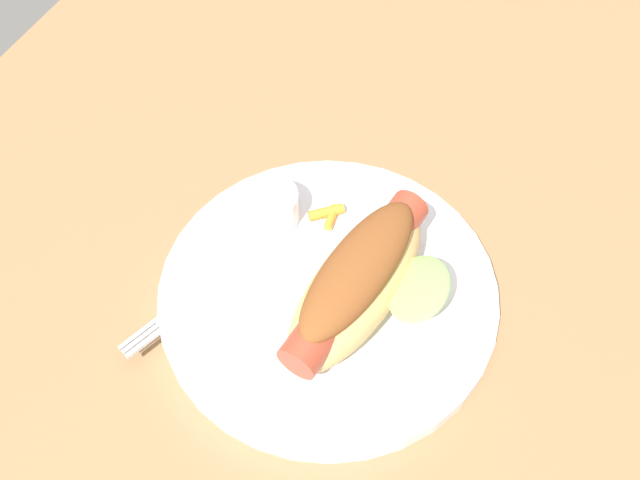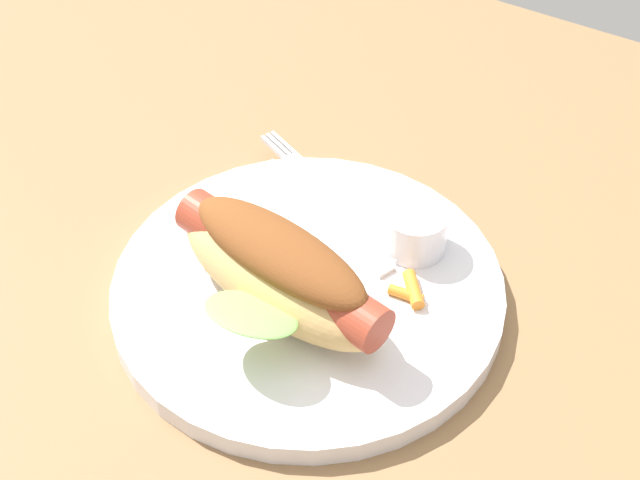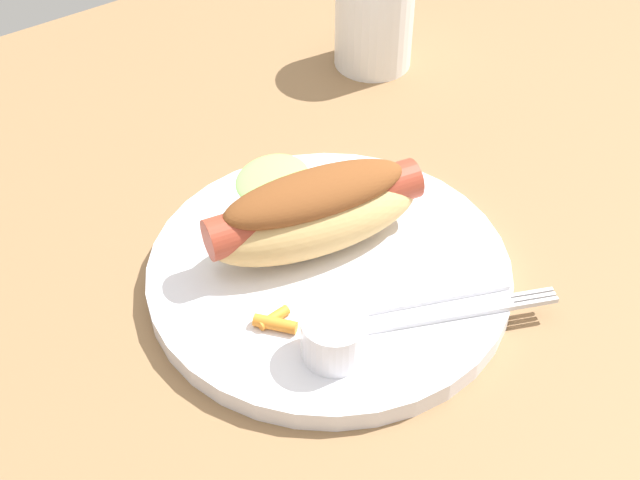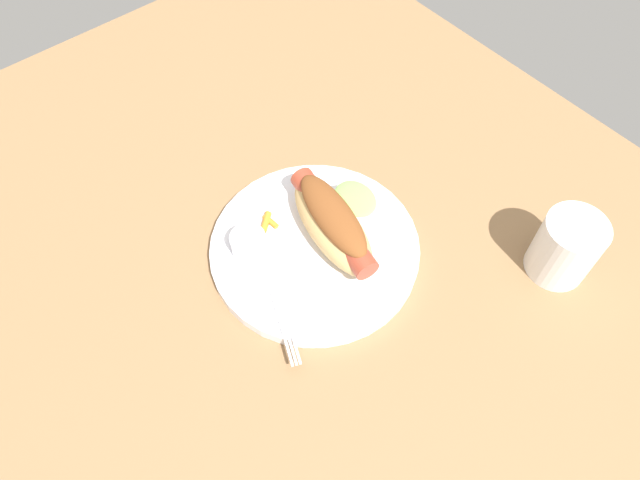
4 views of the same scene
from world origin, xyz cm
name	(u,v)px [view 2 (image 2 of 4)]	position (x,y,z in cm)	size (l,w,h in cm)	color
ground_plane	(275,325)	(0.00, 0.00, -0.90)	(120.00, 90.00, 1.80)	olive
plate	(308,291)	(-1.08, -2.46, 0.80)	(26.34, 26.34, 1.60)	white
hot_dog	(277,273)	(-0.60, 0.35, 4.80)	(17.04, 10.89, 6.20)	tan
sauce_ramekin	(416,231)	(-5.55, -9.22, 3.17)	(4.34, 4.34, 3.13)	white
fork	(333,196)	(1.85, -10.65, 1.80)	(15.97, 7.66, 0.40)	silver
knife	(323,215)	(1.39, -8.50, 1.78)	(14.36, 1.40, 0.36)	silver
carrot_garnish	(411,291)	(-7.44, -5.05, 2.01)	(2.74, 2.84, 0.89)	orange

